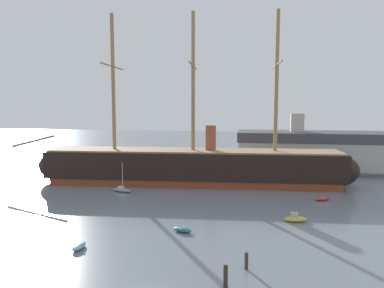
# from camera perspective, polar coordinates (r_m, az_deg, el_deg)

# --- Properties ---
(tall_ship) EXTENTS (74.63, 17.14, 35.88)m
(tall_ship) POSITION_cam_1_polar(r_m,az_deg,el_deg) (79.25, 0.16, -3.41)
(tall_ship) COLOR brown
(tall_ship) RESTS_ON ground
(dinghy_foreground_left) EXTENTS (1.26, 2.78, 0.65)m
(dinghy_foreground_left) POSITION_cam_1_polar(r_m,az_deg,el_deg) (47.69, -16.91, -14.72)
(dinghy_foreground_left) COLOR #7FB2D6
(dinghy_foreground_left) RESTS_ON ground
(dinghy_near_centre) EXTENTS (2.94, 2.06, 0.64)m
(dinghy_near_centre) POSITION_cam_1_polar(r_m,az_deg,el_deg) (51.20, -1.47, -12.98)
(dinghy_near_centre) COLOR #236670
(dinghy_near_centre) RESTS_ON ground
(motorboat_mid_right) EXTENTS (3.42, 1.82, 1.37)m
(motorboat_mid_right) POSITION_cam_1_polar(r_m,az_deg,el_deg) (57.31, 15.54, -10.93)
(motorboat_mid_right) COLOR gold
(motorboat_mid_right) RESTS_ON ground
(sailboat_alongside_bow) EXTENTS (4.57, 2.76, 5.72)m
(sailboat_alongside_bow) POSITION_cam_1_polar(r_m,az_deg,el_deg) (74.20, -10.70, -6.88)
(sailboat_alongside_bow) COLOR gray
(sailboat_alongside_bow) RESTS_ON ground
(dinghy_alongside_stern) EXTENTS (3.15, 2.53, 0.69)m
(dinghy_alongside_stern) POSITION_cam_1_polar(r_m,az_deg,el_deg) (70.69, 19.33, -7.90)
(dinghy_alongside_stern) COLOR #B22D28
(dinghy_alongside_stern) RESTS_ON ground
(mooring_piling_nearest) EXTENTS (0.38, 0.38, 1.82)m
(mooring_piling_nearest) POSITION_cam_1_polar(r_m,az_deg,el_deg) (40.84, 8.33, -17.30)
(mooring_piling_nearest) COLOR #423323
(mooring_piling_nearest) RESTS_ON ground
(mooring_piling_left_pair) EXTENTS (0.42, 0.42, 2.13)m
(mooring_piling_left_pair) POSITION_cam_1_polar(r_m,az_deg,el_deg) (37.05, 5.17, -19.55)
(mooring_piling_left_pair) COLOR #382B1E
(mooring_piling_left_pair) RESTS_ON ground
(dockside_warehouse_right) EXTENTS (40.02, 14.93, 14.69)m
(dockside_warehouse_right) POSITION_cam_1_polar(r_m,az_deg,el_deg) (99.83, 17.74, -1.08)
(dockside_warehouse_right) COLOR #565659
(dockside_warehouse_right) RESTS_ON ground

